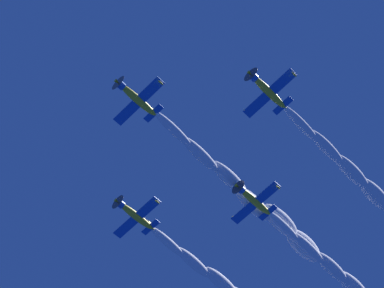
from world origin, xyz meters
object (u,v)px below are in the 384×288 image
object	(u,v)px
airplane_right_wingman	(135,215)
airplane_left_wingman	(267,91)
airplane_lead	(136,99)
airplane_slot_tail	(254,200)

from	to	relation	value
airplane_right_wingman	airplane_left_wingman	bearing A→B (deg)	-66.50
airplane_left_wingman	airplane_right_wingman	xyz separation A→B (m)	(-10.64, 24.47, -1.49)
airplane_lead	airplane_slot_tail	xyz separation A→B (m)	(21.10, 9.09, -0.71)
airplane_right_wingman	airplane_slot_tail	distance (m)	17.51
airplane_left_wingman	airplane_slot_tail	xyz separation A→B (m)	(4.91, 16.47, -0.66)
airplane_slot_tail	airplane_lead	bearing A→B (deg)	-156.70
airplane_left_wingman	airplane_slot_tail	size ratio (longest dim) A/B	1.00
airplane_lead	airplane_right_wingman	xyz separation A→B (m)	(5.55, 17.09, -1.55)
airplane_lead	airplane_right_wingman	distance (m)	18.03
airplane_slot_tail	airplane_left_wingman	bearing A→B (deg)	-106.61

